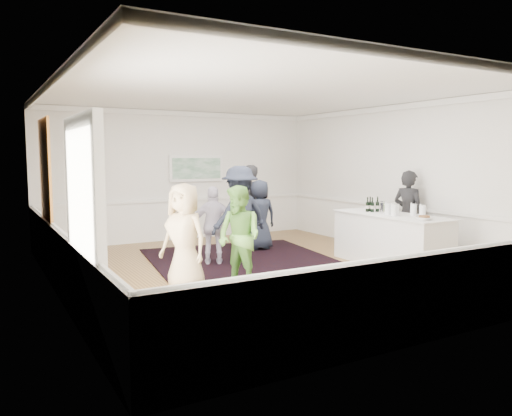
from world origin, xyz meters
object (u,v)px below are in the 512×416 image
guest_dark_b (249,207)px  guest_navy (259,215)px  serving_table (391,239)px  ice_bucket (387,208)px  bartender (408,214)px  nut_bowl (424,218)px  guest_dark_a (240,215)px  guest_tan (184,239)px  guest_lilac (214,226)px  guest_green (239,237)px

guest_dark_b → guest_navy: (0.14, -0.24, -0.16)m
serving_table → ice_bucket: ice_bucket is taller
bartender → guest_navy: size_ratio=1.15×
serving_table → bartender: size_ratio=1.34×
ice_bucket → nut_bowl: bearing=-97.2°
bartender → guest_dark_b: bearing=29.6°
nut_bowl → guest_dark_a: bearing=132.4°
guest_dark_a → guest_tan: bearing=31.9°
guest_dark_a → guest_lilac: bearing=-19.5°
guest_navy → nut_bowl: bearing=116.0°
guest_dark_b → ice_bucket: (1.57, -2.70, 0.15)m
nut_bowl → bartender: bearing=53.5°
bartender → guest_lilac: bartender is taller
guest_dark_b → guest_tan: bearing=22.4°
bartender → guest_dark_a: bearing=54.6°
guest_tan → nut_bowl: bearing=48.3°
guest_dark_b → ice_bucket: bearing=96.2°
guest_green → guest_tan: bearing=-117.6°
serving_table → nut_bowl: nut_bowl is taller
bartender → guest_green: (-4.09, -0.37, -0.09)m
guest_dark_a → nut_bowl: guest_dark_a is taller
guest_navy → ice_bucket: (1.43, -2.45, 0.31)m
serving_table → bartender: (0.78, 0.32, 0.41)m
guest_green → guest_lilac: 1.79m
guest_lilac → ice_bucket: (2.95, -1.56, 0.34)m
guest_lilac → guest_dark_a: guest_dark_a is taller
bartender → nut_bowl: bearing=129.9°
serving_table → nut_bowl: 1.06m
guest_dark_a → guest_navy: (1.01, 0.98, -0.17)m
guest_dark_b → guest_navy: bearing=96.6°
guest_tan → guest_navy: bearing=104.3°
bartender → guest_tan: size_ratio=1.07×
guest_lilac → guest_navy: 1.76m
guest_tan → guest_dark_b: (2.62, 2.75, 0.10)m
serving_table → guest_dark_b: (-1.58, 2.84, 0.45)m
bartender → guest_dark_a: 3.47m
bartender → guest_dark_b: guest_dark_b is taller
ice_bucket → guest_dark_b: bearing=120.3°
guest_navy → bartender: bearing=140.0°
guest_tan → guest_lilac: bearing=114.6°
guest_green → guest_dark_a: 1.88m
guest_tan → guest_navy: size_ratio=1.08×
guest_lilac → guest_navy: size_ratio=0.97×
serving_table → guest_dark_b: size_ratio=1.28×
guest_tan → guest_green: 0.89m
guest_dark_a → guest_navy: guest_dark_a is taller
guest_lilac → guest_navy: (1.52, 0.89, 0.03)m
guest_green → guest_dark_b: size_ratio=0.86×
guest_green → ice_bucket: guest_green is taller
guest_dark_a → ice_bucket: guest_dark_a is taller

